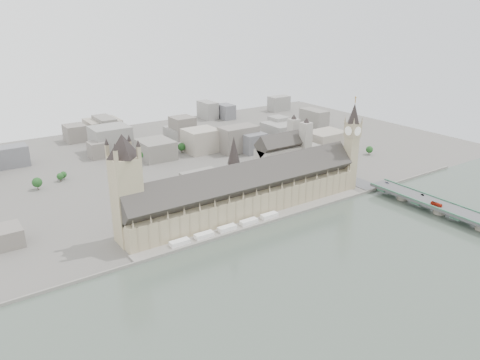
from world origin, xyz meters
TOP-DOWN VIEW (x-y plane):
  - ground at (0.00, 0.00)m, footprint 900.00×900.00m
  - river_thames at (0.00, -165.00)m, footprint 600.00×600.00m
  - embankment_wall at (0.00, -15.00)m, footprint 600.00×1.50m
  - river_terrace at (0.00, -7.50)m, footprint 270.00×15.00m
  - terrace_tents at (-40.00, -7.00)m, footprint 118.00×7.00m
  - palace_of_westminster at (0.00, 19.70)m, footprint 265.00×40.73m
  - elizabeth_tower at (138.00, 8.00)m, footprint 17.00×17.00m
  - victoria_tower at (-122.00, 26.00)m, footprint 30.00×30.00m
  - central_tower at (-10.00, 26.00)m, footprint 13.00×13.00m
  - westminster_bridge at (162.00, -87.50)m, footprint 25.00×325.00m
  - bridge_parapets at (162.00, -132.00)m, footprint 25.00×235.00m
  - westminster_abbey at (110.92, 95.00)m, footprint 68.00×36.00m
  - city_skyline_inland at (0.00, 245.00)m, footprint 720.00×360.00m
  - park_trees at (-10.00, 60.00)m, footprint 110.00×30.00m
  - red_bus_north at (155.48, -94.54)m, footprint 3.27×11.81m
  - car_silver at (168.01, -69.70)m, footprint 2.24×4.08m
  - car_approach at (166.57, -24.18)m, footprint 2.41×5.07m

SIDE VIEW (x-z plane):
  - ground at x=0.00m, z-range 0.00..0.00m
  - river_thames at x=0.00m, z-range 0.00..0.00m
  - river_terrace at x=0.00m, z-range 0.00..2.00m
  - embankment_wall at x=0.00m, z-range 0.00..3.00m
  - terrace_tents at x=-40.00m, z-range 2.00..6.00m
  - westminster_bridge at x=162.00m, z-range 0.00..10.25m
  - park_trees at x=-10.00m, z-range 0.00..15.00m
  - bridge_parapets at x=162.00m, z-range 10.25..11.40m
  - car_silver at x=168.01m, z-range 10.25..11.53m
  - car_approach at x=166.57m, z-range 10.25..11.68m
  - red_bus_north at x=155.48m, z-range 10.25..13.51m
  - city_skyline_inland at x=0.00m, z-range 0.00..38.00m
  - palace_of_westminster at x=0.00m, z-range -5.02..50.43m
  - westminster_abbey at x=110.92m, z-range -6.92..57.08m
  - victoria_tower at x=-122.00m, z-range 5.20..105.20m
  - central_tower at x=-10.00m, z-range 33.92..81.92m
  - elizabeth_tower at x=138.00m, z-range 4.34..111.84m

